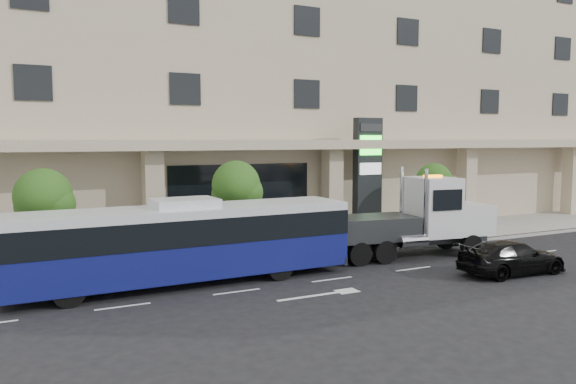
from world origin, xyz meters
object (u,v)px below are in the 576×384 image
object	(u,v)px
tow_truck	(417,220)
black_sedan	(512,257)
signage_pylon	(367,175)
city_bus	(185,241)

from	to	relation	value
tow_truck	black_sedan	bearing A→B (deg)	-68.24
tow_truck	signage_pylon	bearing A→B (deg)	86.63
tow_truck	city_bus	bearing A→B (deg)	-171.99
city_bus	black_sedan	size ratio (longest dim) A/B	2.73
black_sedan	signage_pylon	bearing A→B (deg)	3.90
city_bus	black_sedan	world-z (taller)	city_bus
signage_pylon	black_sedan	bearing A→B (deg)	-89.71
city_bus	signage_pylon	world-z (taller)	signage_pylon
city_bus	signage_pylon	size ratio (longest dim) A/B	1.98
signage_pylon	city_bus	bearing A→B (deg)	-155.26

